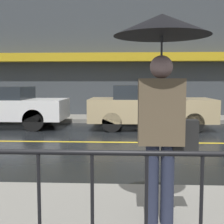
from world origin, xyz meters
name	(u,v)px	position (x,y,z in m)	size (l,w,h in m)	color
ground_plane	(139,143)	(0.00, 0.00, 0.00)	(80.00, 80.00, 0.00)	black
sidewalk_far	(135,119)	(0.00, 4.67, 0.07)	(28.00, 1.83, 0.15)	gray
lane_marking	(139,142)	(0.00, 0.00, 0.00)	(25.20, 0.12, 0.01)	gold
building_storefront	(135,38)	(0.00, 5.71, 3.44)	(28.00, 0.85, 6.96)	#383D42
railing_foreground	(174,205)	(0.00, -5.98, 0.75)	(12.00, 0.04, 0.97)	black
pedestrian	(162,67)	(0.03, -4.93, 1.70)	(0.92, 0.92, 2.05)	#23283D
car_white	(0,106)	(-4.71, 2.53, 0.74)	(4.47, 1.79, 1.40)	silver
car_tan	(150,106)	(0.44, 2.53, 0.75)	(4.08, 1.91, 1.45)	tan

